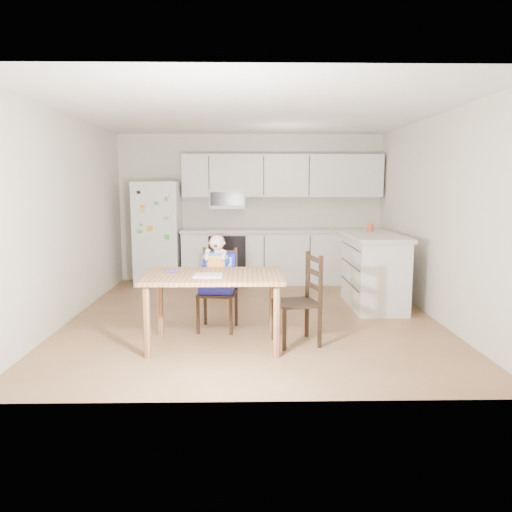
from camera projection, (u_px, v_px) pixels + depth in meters
The scene contains 10 objects.
room at pixel (252, 215), 6.61m from camera, with size 4.52×5.01×2.51m.
refrigerator at pixel (158, 233), 8.29m from camera, with size 0.72×0.70×1.70m, color silver.
kitchen_run at pixel (281, 231), 8.41m from camera, with size 3.37×0.62×2.15m.
kitchen_island at pixel (374, 270), 6.77m from camera, with size 0.70×1.34×0.99m.
red_cup at pixel (370, 228), 7.10m from camera, with size 0.09×0.09×0.11m, color #C54126.
dining_table at pixel (214, 284), 5.09m from camera, with size 1.40×0.90×0.75m.
napkin at pixel (208, 275), 4.97m from camera, with size 0.29×0.25×0.01m, color #AEAEB3.
toddler_spoon at pixel (171, 272), 5.16m from camera, with size 0.02×0.02×0.12m, color #191EC0.
chair_booster at pixel (218, 272), 5.69m from camera, with size 0.46×0.46×1.09m.
chair_side at pixel (305, 293), 5.19m from camera, with size 0.51×0.51×0.95m.
Camera 1 is at (-0.08, -6.14, 1.66)m, focal length 35.00 mm.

